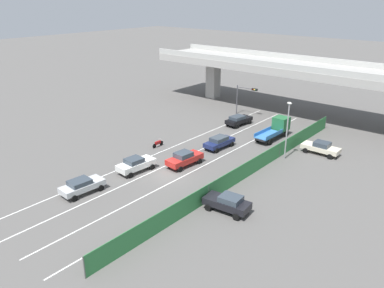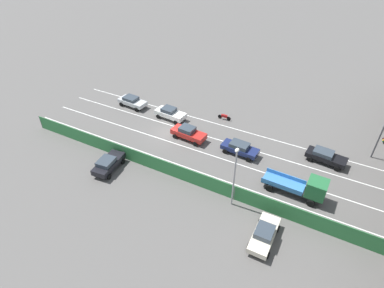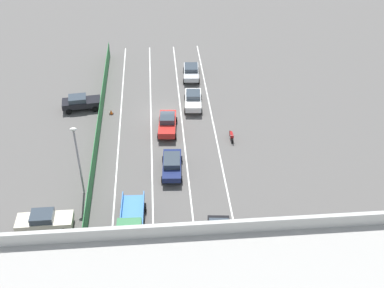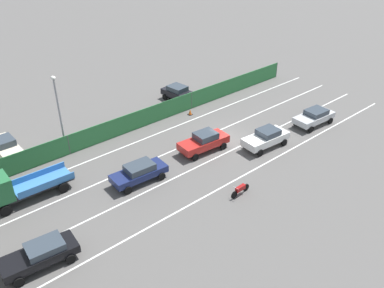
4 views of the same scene
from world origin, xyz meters
TOP-DOWN VIEW (x-y plane):
  - ground_plane at (0.00, 0.00)m, footprint 300.00×300.00m
  - lane_line_left_edge at (-5.10, 5.23)m, footprint 0.14×46.45m
  - lane_line_mid_left at (-1.70, 5.23)m, footprint 0.14×46.45m
  - lane_line_mid_right at (1.70, 5.23)m, footprint 0.14×46.45m
  - lane_line_right_edge at (5.10, 5.23)m, footprint 0.14×46.45m
  - elevated_overpass at (0.00, 30.45)m, footprint 52.27×9.61m
  - green_fence at (7.19, 5.23)m, footprint 0.10×42.55m
  - car_sedan_red at (-0.06, 2.96)m, footprint 2.28×4.77m
  - car_sedan_navy at (-0.23, 10.00)m, footprint 2.18×4.62m
  - car_sedan_black at (-3.54, 19.48)m, footprint 2.37×4.71m
  - car_sedan_silver at (-3.52, -8.68)m, footprint 2.30×4.53m
  - car_hatchback_white at (-3.20, -1.74)m, footprint 2.30×4.60m
  - flatbed_truck_blue at (3.45, 18.57)m, footprint 2.33×6.43m
  - motorcycle at (-6.64, 5.22)m, footprint 0.60×1.95m
  - parked_sedan_dark at (9.63, -2.15)m, footprint 4.45×2.43m
  - parked_sedan_cream at (10.65, 16.55)m, footprint 4.63×2.01m
  - traffic_light at (-5.81, 24.43)m, footprint 3.72×0.44m
  - street_lamp at (7.90, 12.33)m, footprint 0.60×0.36m
  - traffic_cone at (6.15, -0.76)m, footprint 0.47×0.47m

SIDE VIEW (x-z plane):
  - ground_plane at x=0.00m, z-range 0.00..0.00m
  - lane_line_left_edge at x=-5.10m, z-range 0.00..0.01m
  - lane_line_mid_left at x=-1.70m, z-range 0.00..0.01m
  - lane_line_mid_right at x=1.70m, z-range 0.00..0.01m
  - lane_line_right_edge at x=5.10m, z-range 0.00..0.01m
  - traffic_cone at x=6.15m, z-range -0.02..0.57m
  - motorcycle at x=-6.64m, z-range -0.01..0.93m
  - car_sedan_black at x=-3.54m, z-range 0.11..1.61m
  - car_sedan_silver at x=-3.52m, z-range 0.11..1.64m
  - parked_sedan_cream at x=10.65m, z-range 0.07..1.67m
  - car_sedan_navy at x=-0.23m, z-range 0.10..1.66m
  - car_hatchback_white at x=-3.20m, z-range 0.08..1.75m
  - parked_sedan_dark at x=9.63m, z-range 0.09..1.73m
  - car_sedan_red at x=-0.06m, z-range 0.07..1.79m
  - green_fence at x=7.19m, z-range 0.00..1.88m
  - flatbed_truck_blue at x=3.45m, z-range 0.03..2.67m
  - traffic_light at x=-5.81m, z-range 1.07..5.90m
  - street_lamp at x=7.90m, z-range 0.76..7.84m
  - elevated_overpass at x=0.00m, z-range 2.69..11.65m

